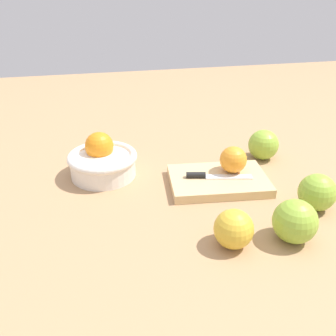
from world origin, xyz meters
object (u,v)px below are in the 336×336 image
(apple_back_right, at_px, (263,145))
(apple_front_right_2, at_px, (295,221))
(bowl, at_px, (102,161))
(knife, at_px, (210,176))
(apple_front_right_3, at_px, (317,192))
(orange_on_board, at_px, (233,160))
(apple_front_right, at_px, (234,229))
(cutting_board, at_px, (218,181))

(apple_back_right, bearing_deg, apple_front_right_2, -105.12)
(bowl, xyz_separation_m, apple_back_right, (0.43, 0.00, 0.00))
(knife, xyz_separation_m, apple_front_right_3, (0.19, -0.14, 0.01))
(bowl, relative_size, apple_front_right_2, 2.03)
(orange_on_board, xyz_separation_m, apple_back_right, (0.12, 0.09, -0.01))
(orange_on_board, xyz_separation_m, apple_front_right, (-0.09, -0.23, -0.02))
(cutting_board, bearing_deg, knife, 177.76)
(knife, relative_size, apple_front_right_2, 1.85)
(apple_front_right_3, bearing_deg, knife, 143.99)
(apple_front_right_2, distance_m, apple_front_right_3, 0.13)
(orange_on_board, height_order, apple_front_right_3, orange_on_board)
(knife, bearing_deg, bowl, 156.26)
(apple_front_right, relative_size, apple_front_right_3, 0.93)
(bowl, xyz_separation_m, orange_on_board, (0.31, -0.09, 0.02))
(cutting_board, height_order, apple_back_right, apple_back_right)
(apple_back_right, xyz_separation_m, apple_front_right, (-0.21, -0.33, -0.00))
(cutting_board, bearing_deg, apple_front_right, -101.95)
(cutting_board, relative_size, knife, 1.47)
(bowl, relative_size, apple_front_right_3, 2.13)
(orange_on_board, distance_m, apple_back_right, 0.15)
(orange_on_board, height_order, apple_front_right, orange_on_board)
(apple_back_right, relative_size, apple_front_right_3, 1.01)
(apple_back_right, height_order, apple_front_right_2, apple_front_right_2)
(apple_front_right_3, bearing_deg, orange_on_board, 129.74)
(orange_on_board, xyz_separation_m, apple_front_right_3, (0.13, -0.16, -0.01))
(knife, height_order, apple_back_right, apple_back_right)
(apple_back_right, bearing_deg, orange_on_board, -142.60)
(apple_front_right, bearing_deg, apple_front_right_2, -3.80)
(apple_back_right, bearing_deg, apple_front_right, -122.36)
(knife, bearing_deg, apple_back_right, 30.86)
(knife, relative_size, apple_back_right, 1.93)
(cutting_board, distance_m, apple_front_right, 0.22)
(orange_on_board, bearing_deg, apple_front_right_3, -50.26)
(bowl, xyz_separation_m, apple_front_right, (0.22, -0.33, -0.00))
(cutting_board, bearing_deg, apple_front_right_2, -72.50)
(bowl, bearing_deg, cutting_board, -22.16)
(apple_front_right, bearing_deg, apple_front_right_3, 20.16)
(orange_on_board, relative_size, apple_back_right, 0.80)
(bowl, distance_m, apple_front_right_3, 0.50)
(knife, relative_size, apple_front_right_3, 1.95)
(bowl, relative_size, apple_front_right, 2.29)
(orange_on_board, bearing_deg, bowl, 163.50)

